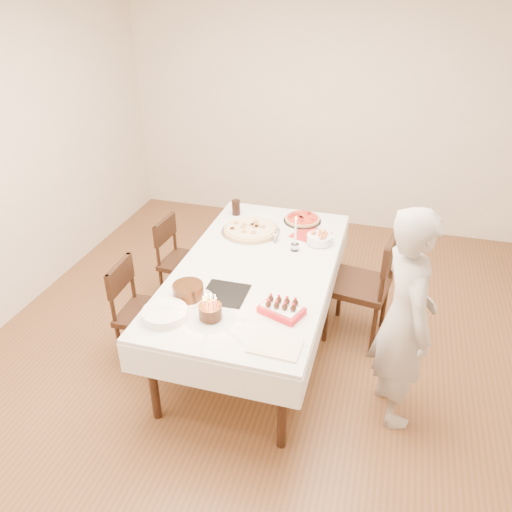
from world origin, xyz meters
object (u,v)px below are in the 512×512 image
(taper_candle, at_px, (295,233))
(layer_cake, at_px, (188,291))
(birthday_cake, at_px, (210,307))
(chair_left_savory, at_px, (185,262))
(cola_glass, at_px, (236,207))
(chair_left_dessert, at_px, (147,314))
(pasta_bowl, at_px, (320,239))
(pizza_white, at_px, (251,230))
(pizza_pepperoni, at_px, (302,219))
(strawberry_box, at_px, (282,309))
(dining_table, at_px, (256,306))
(person, at_px, (405,320))
(chair_right_savory, at_px, (359,285))

(taper_candle, bearing_deg, layer_cake, -123.24)
(taper_candle, distance_m, birthday_cake, 1.07)
(chair_left_savory, xyz_separation_m, cola_glass, (0.36, 0.40, 0.41))
(chair_left_dessert, xyz_separation_m, pasta_bowl, (1.15, 0.87, 0.37))
(chair_left_savory, xyz_separation_m, pasta_bowl, (1.19, 0.06, 0.38))
(chair_left_dessert, height_order, cola_glass, cola_glass)
(chair_left_dessert, distance_m, pizza_white, 1.12)
(pizza_pepperoni, height_order, pasta_bowl, pasta_bowl)
(strawberry_box, bearing_deg, chair_left_dessert, 172.66)
(taper_candle, bearing_deg, birthday_cake, -108.03)
(dining_table, relative_size, chair_left_dessert, 2.53)
(chair_left_savory, relative_size, taper_candle, 2.67)
(chair_left_savory, xyz_separation_m, person, (1.88, -0.84, 0.37))
(pizza_pepperoni, relative_size, cola_glass, 2.39)
(person, relative_size, strawberry_box, 5.69)
(strawberry_box, bearing_deg, birthday_cake, -157.27)
(chair_left_dessert, bearing_deg, layer_cake, 159.55)
(pasta_bowl, xyz_separation_m, cola_glass, (-0.82, 0.34, 0.03))
(chair_left_dessert, bearing_deg, pizza_white, -123.16)
(pizza_white, height_order, cola_glass, cola_glass)
(pizza_pepperoni, distance_m, pasta_bowl, 0.42)
(chair_right_savory, relative_size, birthday_cake, 6.48)
(taper_candle, distance_m, layer_cake, 1.02)
(person, bearing_deg, taper_candle, 29.32)
(dining_table, bearing_deg, person, -20.88)
(chair_left_savory, relative_size, layer_cake, 3.06)
(chair_left_dessert, xyz_separation_m, pizza_pepperoni, (0.94, 1.23, 0.35))
(chair_right_savory, xyz_separation_m, person, (0.34, -0.77, 0.29))
(chair_left_savory, height_order, person, person)
(chair_right_savory, bearing_deg, layer_cake, -132.03)
(pizza_pepperoni, bearing_deg, dining_table, -102.43)
(pizza_white, bearing_deg, cola_glass, 127.04)
(pasta_bowl, bearing_deg, cola_glass, 157.76)
(chair_left_savory, xyz_separation_m, pizza_white, (0.59, 0.10, 0.36))
(chair_left_dessert, bearing_deg, strawberry_box, 170.95)
(pasta_bowl, height_order, taper_candle, taper_candle)
(chair_left_savory, relative_size, pizza_pepperoni, 2.46)
(pizza_pepperoni, height_order, strawberry_box, strawberry_box)
(chair_left_dessert, xyz_separation_m, cola_glass, (0.33, 1.21, 0.40))
(chair_right_savory, xyz_separation_m, pasta_bowl, (-0.36, 0.13, 0.30))
(pizza_pepperoni, height_order, birthday_cake, birthday_cake)
(layer_cake, xyz_separation_m, strawberry_box, (0.65, 0.01, -0.02))
(chair_right_savory, height_order, layer_cake, chair_right_savory)
(pizza_white, xyz_separation_m, layer_cake, (-0.13, -1.05, 0.03))
(dining_table, distance_m, layer_cake, 0.76)
(person, height_order, birthday_cake, person)
(chair_right_savory, height_order, chair_left_dessert, chair_right_savory)
(pizza_pepperoni, xyz_separation_m, taper_candle, (0.05, -0.53, 0.13))
(chair_left_dessert, relative_size, pizza_white, 1.69)
(chair_left_savory, height_order, pizza_pepperoni, chair_left_savory)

